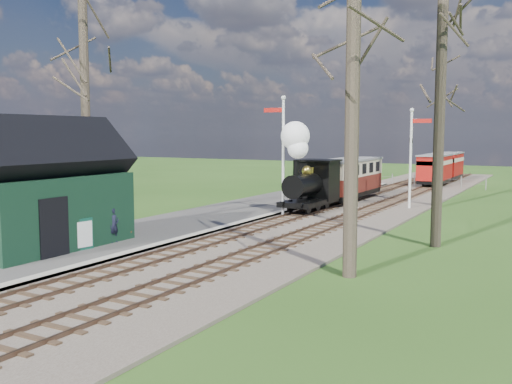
# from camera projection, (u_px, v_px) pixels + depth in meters

# --- Properties ---
(ground) EXTENTS (140.00, 140.00, 0.00)m
(ground) POSITION_uv_depth(u_px,v_px,m) (40.00, 296.00, 15.18)
(ground) COLOR #2A4B17
(ground) RESTS_ON ground
(distant_hills) EXTENTS (114.40, 48.00, 22.02)m
(distant_hills) POSITION_uv_depth(u_px,v_px,m) (467.00, 296.00, 72.16)
(distant_hills) COLOR #385B23
(distant_hills) RESTS_ON ground
(ballast_bed) EXTENTS (8.00, 60.00, 0.10)m
(ballast_bed) POSITION_uv_depth(u_px,v_px,m) (358.00, 206.00, 33.67)
(ballast_bed) COLOR brown
(ballast_bed) RESTS_ON ground
(track_near) EXTENTS (1.60, 60.00, 0.15)m
(track_near) POSITION_uv_depth(u_px,v_px,m) (338.00, 204.00, 34.30)
(track_near) COLOR brown
(track_near) RESTS_ON ground
(track_far) EXTENTS (1.60, 60.00, 0.15)m
(track_far) POSITION_uv_depth(u_px,v_px,m) (380.00, 206.00, 33.04)
(track_far) COLOR brown
(track_far) RESTS_ON ground
(platform) EXTENTS (5.00, 44.00, 0.20)m
(platform) POSITION_uv_depth(u_px,v_px,m) (216.00, 216.00, 29.03)
(platform) COLOR #474442
(platform) RESTS_ON ground
(coping_strip) EXTENTS (0.40, 44.00, 0.21)m
(coping_strip) POSITION_uv_depth(u_px,v_px,m) (256.00, 220.00, 27.92)
(coping_strip) COLOR #B2AD9E
(coping_strip) RESTS_ON ground
(station_shed) EXTENTS (3.25, 6.30, 4.78)m
(station_shed) POSITION_uv_depth(u_px,v_px,m) (46.00, 191.00, 20.49)
(station_shed) COLOR black
(station_shed) RESTS_ON platform
(semaphore_near) EXTENTS (1.22, 0.24, 6.22)m
(semaphore_near) POSITION_uv_depth(u_px,v_px,m) (282.00, 147.00, 29.09)
(semaphore_near) COLOR silver
(semaphore_near) RESTS_ON ground
(semaphore_far) EXTENTS (1.22, 0.24, 5.72)m
(semaphore_far) POSITION_uv_depth(u_px,v_px,m) (412.00, 151.00, 31.85)
(semaphore_far) COLOR silver
(semaphore_far) RESTS_ON ground
(bare_trees) EXTENTS (15.51, 22.39, 12.00)m
(bare_trees) POSITION_uv_depth(u_px,v_px,m) (264.00, 111.00, 22.78)
(bare_trees) COLOR #382D23
(bare_trees) RESTS_ON ground
(fence_line) EXTENTS (12.60, 0.08, 1.00)m
(fence_line) POSITION_uv_depth(u_px,v_px,m) (403.00, 180.00, 46.28)
(fence_line) COLOR slate
(fence_line) RESTS_ON ground
(locomotive) EXTENTS (1.89, 4.41, 4.72)m
(locomotive) POSITION_uv_depth(u_px,v_px,m) (309.00, 174.00, 30.32)
(locomotive) COLOR black
(locomotive) RESTS_ON ground
(coach) EXTENTS (2.20, 7.56, 2.32)m
(coach) POSITION_uv_depth(u_px,v_px,m) (348.00, 177.00, 35.65)
(coach) COLOR black
(coach) RESTS_ON ground
(red_carriage_a) EXTENTS (1.98, 4.91, 2.09)m
(red_carriage_a) POSITION_uv_depth(u_px,v_px,m) (435.00, 169.00, 45.81)
(red_carriage_a) COLOR black
(red_carriage_a) RESTS_ON ground
(red_carriage_b) EXTENTS (1.98, 4.91, 2.09)m
(red_carriage_b) POSITION_uv_depth(u_px,v_px,m) (448.00, 166.00, 50.59)
(red_carriage_b) COLOR black
(red_carriage_b) RESTS_ON ground
(sign_board) EXTENTS (0.22, 0.77, 1.12)m
(sign_board) POSITION_uv_depth(u_px,v_px,m) (83.00, 234.00, 20.19)
(sign_board) COLOR #0E4434
(sign_board) RESTS_ON platform
(bench) EXTENTS (0.78, 1.64, 0.90)m
(bench) POSITION_uv_depth(u_px,v_px,m) (110.00, 229.00, 22.02)
(bench) COLOR #462C19
(bench) RESTS_ON platform
(person) EXTENTS (0.36, 0.51, 1.33)m
(person) POSITION_uv_depth(u_px,v_px,m) (113.00, 225.00, 21.55)
(person) COLOR black
(person) RESTS_ON platform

